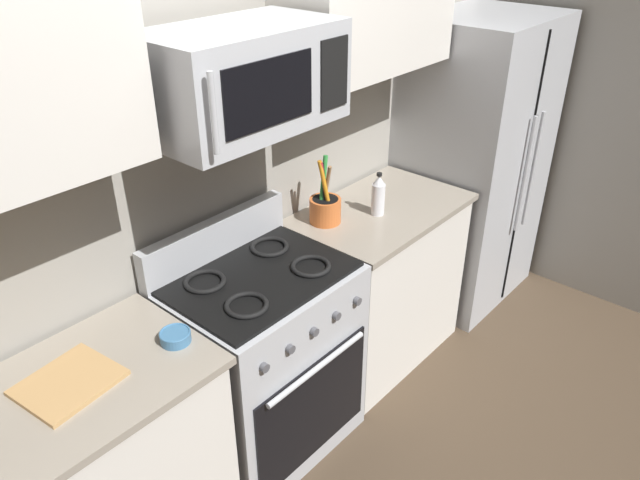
% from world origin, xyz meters
% --- Properties ---
extents(wall_back, '(8.00, 0.10, 2.60)m').
position_xyz_m(wall_back, '(0.00, 1.05, 1.30)').
color(wall_back, '#9E998E').
rests_on(wall_back, ground).
extents(range_oven, '(0.76, 0.62, 1.09)m').
position_xyz_m(range_oven, '(-0.00, 0.69, 0.47)').
color(range_oven, '#B2B5BA').
rests_on(range_oven, ground).
extents(counter_right, '(0.93, 0.58, 0.91)m').
position_xyz_m(counter_right, '(0.86, 0.69, 0.46)').
color(counter_right, silver).
rests_on(counter_right, ground).
extents(refrigerator, '(0.83, 0.69, 1.73)m').
position_xyz_m(refrigerator, '(1.76, 0.67, 0.87)').
color(refrigerator, '#B2B5BA').
rests_on(refrigerator, ground).
extents(wall_right, '(0.10, 8.00, 2.60)m').
position_xyz_m(wall_right, '(2.27, 0.00, 1.30)').
color(wall_right, '#9E998E').
rests_on(wall_right, ground).
extents(microwave, '(0.71, 0.44, 0.35)m').
position_xyz_m(microwave, '(-0.00, 0.72, 1.73)').
color(microwave, '#B2B5BA').
extents(utensil_crock, '(0.15, 0.15, 0.33)m').
position_xyz_m(utensil_crock, '(0.56, 0.81, 0.99)').
color(utensil_crock, '#D1662D').
rests_on(utensil_crock, counter_right).
extents(cutting_board, '(0.32, 0.29, 0.02)m').
position_xyz_m(cutting_board, '(-0.83, 0.71, 0.92)').
color(cutting_board, tan).
rests_on(cutting_board, counter_left).
extents(bottle_vinegar, '(0.07, 0.07, 0.22)m').
position_xyz_m(bottle_vinegar, '(0.79, 0.67, 1.01)').
color(bottle_vinegar, silver).
rests_on(bottle_vinegar, counter_right).
extents(prep_bowl, '(0.11, 0.11, 0.04)m').
position_xyz_m(prep_bowl, '(-0.47, 0.62, 0.93)').
color(prep_bowl, teal).
rests_on(prep_bowl, counter_left).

